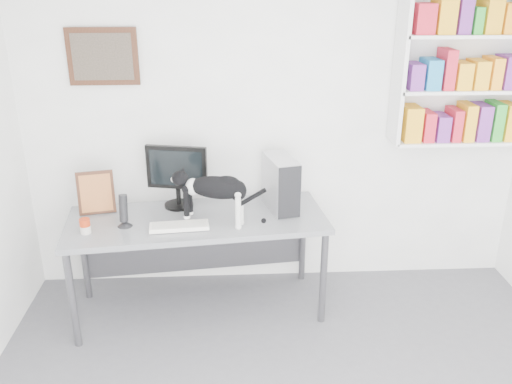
% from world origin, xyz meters
% --- Properties ---
extents(room, '(4.01, 4.01, 2.70)m').
position_xyz_m(room, '(0.00, 0.00, 1.35)').
color(room, '#5C5B61').
rests_on(room, ground).
extents(bookshelf, '(1.03, 0.28, 1.24)m').
position_xyz_m(bookshelf, '(1.40, 1.85, 1.85)').
color(bookshelf, white).
rests_on(bookshelf, room).
extents(wall_art, '(0.52, 0.04, 0.42)m').
position_xyz_m(wall_art, '(-1.30, 1.97, 1.90)').
color(wall_art, '#482317').
rests_on(wall_art, room).
extents(desk, '(1.97, 0.94, 0.79)m').
position_xyz_m(desk, '(-0.63, 1.50, 0.40)').
color(desk, gray).
rests_on(desk, room).
extents(monitor, '(0.50, 0.31, 0.50)m').
position_xyz_m(monitor, '(-0.78, 1.72, 1.04)').
color(monitor, black).
rests_on(monitor, desk).
extents(keyboard, '(0.43, 0.20, 0.03)m').
position_xyz_m(keyboard, '(-0.74, 1.32, 0.81)').
color(keyboard, white).
rests_on(keyboard, desk).
extents(pc_tower, '(0.27, 0.44, 0.41)m').
position_xyz_m(pc_tower, '(0.00, 1.65, 0.99)').
color(pc_tower, silver).
rests_on(pc_tower, desk).
extents(speaker, '(0.12, 0.12, 0.25)m').
position_xyz_m(speaker, '(-1.13, 1.38, 0.92)').
color(speaker, black).
rests_on(speaker, desk).
extents(leaning_print, '(0.29, 0.16, 0.33)m').
position_xyz_m(leaning_print, '(-1.38, 1.64, 0.96)').
color(leaning_print, '#482317').
rests_on(leaning_print, desk).
extents(soup_can, '(0.08, 0.08, 0.11)m').
position_xyz_m(soup_can, '(-1.39, 1.28, 0.84)').
color(soup_can, red).
rests_on(soup_can, desk).
extents(cat, '(0.64, 0.33, 0.38)m').
position_xyz_m(cat, '(-0.48, 1.38, 0.98)').
color(cat, black).
rests_on(cat, desk).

